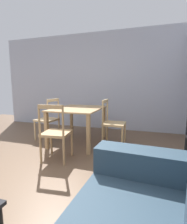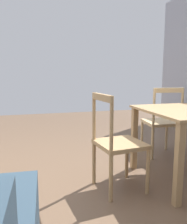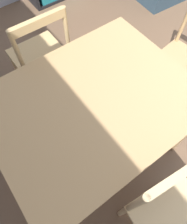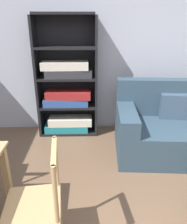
# 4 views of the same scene
# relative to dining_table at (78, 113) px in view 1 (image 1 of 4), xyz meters

# --- Properties ---
(wall_side) EXTENTS (0.12, 5.38, 2.67)m
(wall_side) POSITION_rel_dining_table_xyz_m (-1.43, -0.31, 0.70)
(wall_side) COLOR #ABB0BE
(wall_side) RESTS_ON ground_plane
(dining_table) EXTENTS (1.21, 0.95, 0.75)m
(dining_table) POSITION_rel_dining_table_xyz_m (0.00, 0.00, 0.00)
(dining_table) COLOR tan
(dining_table) RESTS_ON ground_plane
(dining_chair_near_wall) EXTENTS (0.42, 0.42, 0.94)m
(dining_chair_near_wall) POSITION_rel_dining_table_xyz_m (-0.00, 0.74, -0.17)
(dining_chair_near_wall) COLOR tan
(dining_chair_near_wall) RESTS_ON ground_plane
(dining_chair_facing_couch) EXTENTS (0.47, 0.47, 0.93)m
(dining_chair_facing_couch) POSITION_rel_dining_table_xyz_m (0.94, 0.00, -0.18)
(dining_chair_facing_couch) COLOR tan
(dining_chair_facing_couch) RESTS_ON ground_plane
(dining_chair_by_doorway) EXTENTS (0.46, 0.46, 0.93)m
(dining_chair_by_doorway) POSITION_rel_dining_table_xyz_m (0.00, -0.74, -0.18)
(dining_chair_by_doorway) COLOR #D1B27F
(dining_chair_by_doorway) RESTS_ON ground_plane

